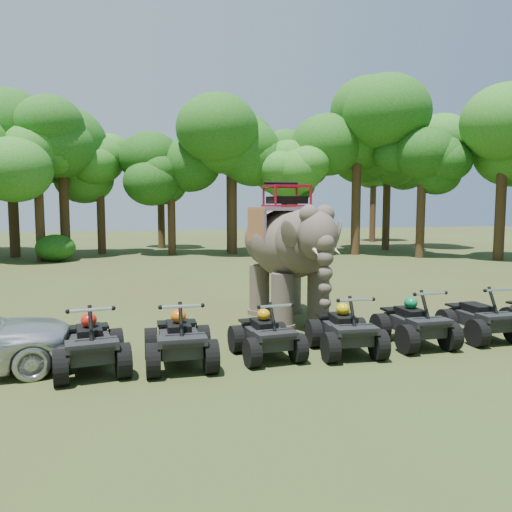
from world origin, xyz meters
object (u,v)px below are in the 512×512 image
object	(u,v)px
elephant	(287,252)
atv_0	(90,337)
atv_3	(345,323)
atv_1	(179,332)
atv_5	(481,312)
atv_2	(266,328)
atv_4	(414,316)

from	to	relation	value
elephant	atv_0	xyz separation A→B (m)	(-5.07, -3.12, -1.24)
elephant	atv_3	xyz separation A→B (m)	(0.17, -3.33, -1.26)
atv_1	atv_5	distance (m)	7.19
atv_0	atv_1	distance (m)	1.70
atv_0	atv_5	world-z (taller)	atv_0
atv_0	atv_2	distance (m)	3.51
atv_2	atv_4	xyz separation A→B (m)	(3.52, -0.02, 0.05)
elephant	atv_2	xyz separation A→B (m)	(-1.56, -3.15, -1.30)
atv_3	atv_5	bearing A→B (deg)	8.30
atv_1	atv_2	bearing A→B (deg)	4.39
atv_2	atv_0	bearing A→B (deg)	175.75
atv_0	atv_1	world-z (taller)	atv_0
elephant	atv_2	distance (m)	3.75
elephant	atv_0	world-z (taller)	elephant
atv_5	atv_1	bearing A→B (deg)	-177.83
atv_3	atv_4	xyz separation A→B (m)	(1.80, 0.16, 0.01)
elephant	atv_4	xyz separation A→B (m)	(1.97, -3.17, -1.25)
atv_5	atv_3	bearing A→B (deg)	-175.38
atv_1	atv_3	distance (m)	3.55
atv_1	atv_2	xyz separation A→B (m)	(1.82, 0.08, -0.06)
elephant	atv_1	distance (m)	4.83
atv_0	atv_3	bearing A→B (deg)	-8.78
elephant	atv_3	size ratio (longest dim) A/B	2.57
atv_0	atv_1	bearing A→B (deg)	-10.22
elephant	atv_0	size ratio (longest dim) A/B	2.48
elephant	atv_2	bearing A→B (deg)	-118.35
elephant	atv_5	size ratio (longest dim) A/B	2.56
atv_4	atv_5	xyz separation A→B (m)	(1.84, 0.05, -0.01)
atv_0	atv_4	world-z (taller)	atv_0
atv_4	elephant	bearing A→B (deg)	122.38
atv_1	atv_4	size ratio (longest dim) A/B	1.02
atv_5	atv_0	bearing A→B (deg)	-178.72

